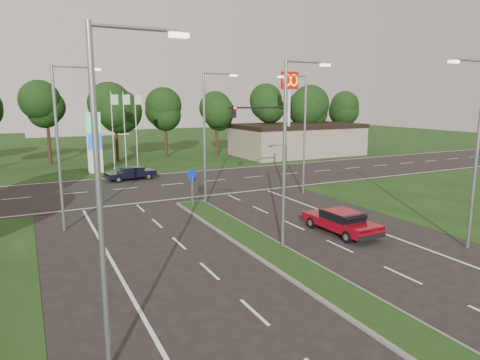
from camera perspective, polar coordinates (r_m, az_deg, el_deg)
name	(u,v)px	position (r m, az deg, el deg)	size (l,w,h in m)	color
ground	(353,303)	(16.46, 14.86, -15.59)	(160.00, 160.00, 0.00)	black
verge_far	(102,149)	(67.04, -17.97, 3.98)	(160.00, 50.00, 0.02)	black
cross_road	(161,185)	(37.01, -10.45, -0.72)	(160.00, 12.00, 0.02)	black
median_kerb	(291,264)	(19.32, 6.87, -11.06)	(2.00, 26.00, 0.12)	slate
commercial_building	(297,140)	(57.03, 7.64, 5.34)	(16.00, 9.00, 4.00)	gray
streetlight_median_near	(288,145)	(20.29, 6.43, 4.64)	(2.53, 0.22, 9.00)	gray
streetlight_median_far	(207,131)	(29.15, -4.41, 6.48)	(2.53, 0.22, 9.00)	gray
streetlight_left_near	(107,185)	(11.23, -17.35, -0.62)	(2.53, 0.22, 9.00)	gray
streetlight_left_far	(61,139)	(25.05, -22.72, 5.01)	(2.53, 0.22, 9.00)	gray
streetlight_right_far	(303,128)	(32.90, 8.35, 6.87)	(2.53, 0.22, 9.00)	gray
streetlight_right_near	(475,145)	(22.92, 28.84, 4.07)	(2.53, 0.22, 9.00)	gray
traffic_signal	(271,133)	(33.73, 4.11, 6.32)	(5.10, 0.42, 7.00)	black
median_signs	(192,180)	(29.59, -6.40, -0.07)	(1.16, 1.76, 2.38)	gray
gas_pylon	(96,141)	(44.57, -18.60, 4.96)	(5.80, 1.26, 8.00)	silver
mcdonalds_sign	(290,93)	(51.23, 6.62, 11.48)	(2.20, 0.47, 10.40)	silver
treeline_far	(120,103)	(51.83, -15.65, 9.87)	(6.00, 6.00, 9.90)	black
red_sedan	(341,221)	(24.04, 13.35, -5.35)	(2.03, 4.62, 1.26)	maroon
navy_sedan	(131,173)	(40.07, -14.36, 0.91)	(4.47, 2.21, 1.19)	black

